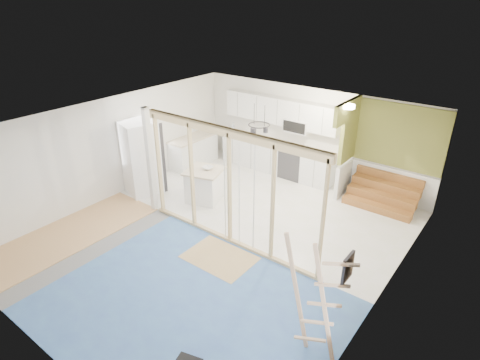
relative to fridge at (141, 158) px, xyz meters
The scene contains 16 objects.
room 3.10m from the fridge, ahead, with size 7.01×8.01×2.61m.
floor_overlays 3.29m from the fridge, ahead, with size 7.00×8.00×0.03m.
stud_frame 2.91m from the fridge, ahead, with size 4.66×0.14×2.60m.
base_cabinets 3.28m from the fridge, 63.64° to the left, with size 4.45×2.24×0.93m.
upper_cabinets 4.10m from the fridge, 56.68° to the left, with size 3.60×0.41×0.85m.
green_partition 6.01m from the fridge, 32.15° to the left, with size 2.25×1.51×2.60m.
pot_rack 3.25m from the fridge, 27.59° to the left, with size 0.52×0.52×0.72m.
sheathing_panel 6.98m from the fridge, 20.65° to the right, with size 0.02×4.00×2.60m, color tan.
electrical_panel 6.77m from the fridge, 16.02° to the right, with size 0.04×0.30×0.40m, color #38373C.
ceiling_light 5.35m from the fridge, 29.75° to the left, with size 0.32×0.32×0.08m, color #FFEABF.
fridge is the anchor object (origin of this frame).
island 1.85m from the fridge, 21.28° to the left, with size 1.09×1.09×0.86m.
bowl 1.84m from the fridge, 23.36° to the left, with size 0.27×0.27×0.07m, color silver.
soap_bottle_a 3.27m from the fridge, 80.39° to the left, with size 0.12×0.12×0.32m, color silver.
soap_bottle_b 4.51m from the fridge, 45.23° to the left, with size 0.08×0.08×0.18m, color silver.
ladder 6.45m from the fridge, 18.39° to the right, with size 1.06×0.17×1.98m.
Camera 1 is at (4.88, -5.67, 4.99)m, focal length 30.00 mm.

